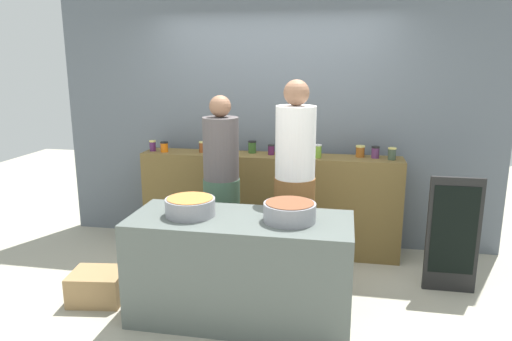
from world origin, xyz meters
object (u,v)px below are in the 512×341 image
Objects in this scene: preserve_jar_1 at (164,147)px; cooking_pot_left at (190,207)px; preserve_jar_3 at (219,147)px; preserve_jar_8 at (375,152)px; cook_with_tongs at (222,195)px; preserve_jar_7 at (360,151)px; cooking_pot_center at (290,212)px; preserve_jar_4 at (252,147)px; chalkboard_sign at (453,235)px; preserve_jar_2 at (202,147)px; preserve_jar_0 at (153,146)px; preserve_jar_5 at (271,150)px; cook_in_cap at (294,196)px; bread_crate at (98,286)px; preserve_jar_9 at (392,154)px; preserve_jar_6 at (318,151)px.

preserve_jar_1 is 1.56m from cooking_pot_left.
preserve_jar_8 is (1.61, 0.00, 0.01)m from preserve_jar_3.
cook_with_tongs is at bearing -36.97° from preserve_jar_1.
preserve_jar_7 reaches higher than cooking_pot_center.
preserve_jar_8 is (0.15, -0.03, 0.00)m from preserve_jar_7.
preserve_jar_4 is 0.12× the size of chalkboard_sign.
preserve_jar_2 is at bearing 128.03° from cooking_pot_center.
preserve_jar_0 and preserve_jar_2 have the same top height.
preserve_jar_8 reaches higher than preserve_jar_5.
preserve_jar_4 is at bearing 5.44° from preserve_jar_3.
preserve_jar_2 is 0.53m from preserve_jar_4.
preserve_jar_4 reaches higher than preserve_jar_0.
preserve_jar_7 is at bearing 56.18° from cook_in_cap.
bread_crate is (-0.12, -1.32, -0.97)m from preserve_jar_1.
preserve_jar_8 is 0.17m from preserve_jar_9.
preserve_jar_6 is at bearing 56.74° from cooking_pot_left.
cook_with_tongs is 1.33m from bread_crate.
preserve_jar_7 is at bearing 138.76° from chalkboard_sign.
cooking_pot_center is at bearing -95.17° from preserve_jar_6.
preserve_jar_5 is at bearing 74.03° from cooking_pot_left.
preserve_jar_6 is 1.37m from cooking_pot_center.
preserve_jar_2 is 0.07× the size of cook_with_tongs.
preserve_jar_6 is at bearing -7.68° from preserve_jar_5.
preserve_jar_7 is (2.19, 0.09, 0.00)m from preserve_jar_0.
cook_in_cap reaches higher than cooking_pot_center.
cook_in_cap reaches higher than chalkboard_sign.
preserve_jar_7 is at bearing 1.24° from preserve_jar_3.
preserve_jar_4 is at bearing 7.11° from preserve_jar_1.
preserve_jar_7 is 0.07× the size of cook_with_tongs.
preserve_jar_4 reaches higher than preserve_jar_3.
preserve_jar_9 is 0.31× the size of cooking_pot_center.
preserve_jar_5 is 0.91× the size of preserve_jar_7.
cooking_pot_left is (-0.89, -1.36, -0.21)m from preserve_jar_6.
bread_crate is at bearing -151.32° from preserve_jar_9.
preserve_jar_9 reaches higher than preserve_jar_5.
cooking_pot_center is (1.10, -1.41, -0.20)m from preserve_jar_2.
bread_crate is at bearing -166.01° from chalkboard_sign.
cook_in_cap reaches higher than preserve_jar_9.
preserve_jar_9 is (1.94, -0.03, 0.00)m from preserve_jar_2.
preserve_jar_6 reaches higher than preserve_jar_9.
preserve_jar_1 is 2.19m from preserve_jar_8.
preserve_jar_6 reaches higher than bread_crate.
cook_with_tongs is (0.38, -0.64, -0.33)m from preserve_jar_2.
preserve_jar_3 is 1.05m from preserve_jar_6.
preserve_jar_0 is 1.29m from preserve_jar_5.
cook_in_cap is 1.41m from chalkboard_sign.
bread_crate is (-1.60, -0.59, -0.71)m from cook_in_cap.
preserve_jar_8 reaches higher than preserve_jar_0.
cooking_pot_left is 0.88× the size of bread_crate.
cooking_pot_left is at bearing -61.59° from preserve_jar_1.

